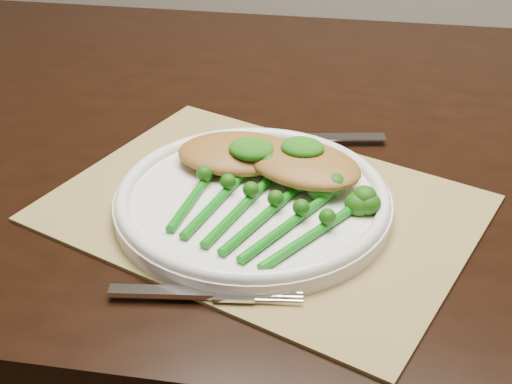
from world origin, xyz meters
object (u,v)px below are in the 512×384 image
(dinner_plate, at_px, (253,199))
(broccolini_bundle, at_px, (252,212))
(dining_table, at_px, (320,340))
(placemat, at_px, (263,208))
(chicken_fillet_left, at_px, (238,153))

(dinner_plate, relative_size, broccolini_bundle, 1.34)
(dining_table, height_order, broccolini_bundle, broccolini_bundle)
(placemat, bearing_deg, dinner_plate, -120.24)
(dining_table, bearing_deg, placemat, -108.42)
(dinner_plate, bearing_deg, dining_table, 77.33)
(chicken_fillet_left, bearing_deg, broccolini_bundle, -76.75)
(dining_table, relative_size, chicken_fillet_left, 12.32)
(dinner_plate, bearing_deg, placemat, 45.15)
(dining_table, distance_m, placemat, 0.43)
(dinner_plate, xyz_separation_m, chicken_fillet_left, (-0.04, 0.06, 0.02))
(placemat, relative_size, broccolini_bundle, 1.98)
(dinner_plate, height_order, chicken_fillet_left, chicken_fillet_left)
(placemat, xyz_separation_m, broccolini_bundle, (0.00, -0.04, 0.02))
(dining_table, bearing_deg, dinner_plate, -110.25)
(broccolini_bundle, bearing_deg, dining_table, 97.78)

